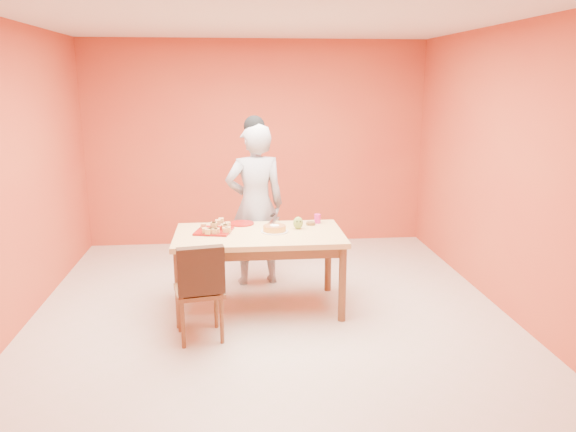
{
  "coord_description": "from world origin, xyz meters",
  "views": [
    {
      "loc": [
        -0.32,
        -4.99,
        2.18
      ],
      "look_at": [
        0.2,
        0.3,
        0.89
      ],
      "focal_mm": 35.0,
      "sensor_mm": 36.0,
      "label": 1
    }
  ],
  "objects": [
    {
      "name": "floor",
      "position": [
        0.0,
        0.0,
        0.0
      ],
      "size": [
        5.0,
        5.0,
        0.0
      ],
      "primitive_type": "plane",
      "color": "beige",
      "rests_on": "ground"
    },
    {
      "name": "wall_left",
      "position": [
        -2.25,
        0.0,
        1.35
      ],
      "size": [
        0.0,
        5.0,
        5.0
      ],
      "primitive_type": "plane",
      "rotation": [
        1.57,
        0.0,
        1.57
      ],
      "color": "#BD4C2B",
      "rests_on": "floor"
    },
    {
      "name": "wall_right",
      "position": [
        2.25,
        0.0,
        1.35
      ],
      "size": [
        0.0,
        5.0,
        5.0
      ],
      "primitive_type": "plane",
      "rotation": [
        1.57,
        0.0,
        -1.57
      ],
      "color": "#BD4C2B",
      "rests_on": "floor"
    },
    {
      "name": "pastry_platter",
      "position": [
        -0.52,
        0.25,
        0.77
      ],
      "size": [
        0.39,
        0.39,
        0.02
      ],
      "primitive_type": "cube",
      "rotation": [
        0.0,
        0.0,
        -0.23
      ],
      "color": "maroon",
      "rests_on": "dining_table"
    },
    {
      "name": "egg_ornament",
      "position": [
        0.3,
        0.28,
        0.82
      ],
      "size": [
        0.1,
        0.08,
        0.12
      ],
      "primitive_type": "ellipsoid",
      "rotation": [
        0.0,
        0.0,
        0.01
      ],
      "color": "olive",
      "rests_on": "dining_table"
    },
    {
      "name": "magenta_glass",
      "position": [
        0.52,
        0.49,
        0.81
      ],
      "size": [
        0.08,
        0.08,
        0.09
      ],
      "primitive_type": "cylinder",
      "rotation": [
        0.0,
        0.0,
        0.22
      ],
      "color": "#C21D73",
      "rests_on": "dining_table"
    },
    {
      "name": "checker_tin",
      "position": [
        0.44,
        0.43,
        0.77
      ],
      "size": [
        0.1,
        0.1,
        0.03
      ],
      "primitive_type": "cylinder",
      "rotation": [
        0.0,
        0.0,
        0.05
      ],
      "color": "#321D0D",
      "rests_on": "dining_table"
    },
    {
      "name": "red_dinner_plate",
      "position": [
        -0.25,
        0.53,
        0.77
      ],
      "size": [
        0.28,
        0.28,
        0.01
      ],
      "primitive_type": "cylinder",
      "rotation": [
        0.0,
        0.0,
        0.15
      ],
      "color": "maroon",
      "rests_on": "dining_table"
    },
    {
      "name": "person",
      "position": [
        -0.09,
        0.89,
        0.87
      ],
      "size": [
        0.69,
        0.51,
        1.74
      ],
      "primitive_type": "imported",
      "rotation": [
        0.0,
        0.0,
        3.29
      ],
      "color": "#959497",
      "rests_on": "floor"
    },
    {
      "name": "ceiling",
      "position": [
        0.0,
        0.0,
        2.7
      ],
      "size": [
        5.0,
        5.0,
        0.0
      ],
      "primitive_type": "plane",
      "rotation": [
        3.14,
        0.0,
        0.0
      ],
      "color": "silver",
      "rests_on": "wall_back"
    },
    {
      "name": "pastry_pile",
      "position": [
        -0.52,
        0.25,
        0.83
      ],
      "size": [
        0.3,
        0.3,
        0.1
      ],
      "primitive_type": null,
      "color": "tan",
      "rests_on": "pastry_platter"
    },
    {
      "name": "dining_chair",
      "position": [
        -0.64,
        -0.46,
        0.45
      ],
      "size": [
        0.47,
        0.53,
        0.87
      ],
      "rotation": [
        0.0,
        0.0,
        0.18
      ],
      "color": "brown",
      "rests_on": "floor"
    },
    {
      "name": "cake_server",
      "position": [
        0.07,
        0.38,
        0.83
      ],
      "size": [
        0.14,
        0.27,
        0.01
      ],
      "primitive_type": "cube",
      "rotation": [
        0.0,
        0.0,
        -0.35
      ],
      "color": "silver",
      "rests_on": "sponge_cake"
    },
    {
      "name": "sponge_cake",
      "position": [
        0.06,
        0.2,
        0.8
      ],
      "size": [
        0.25,
        0.25,
        0.05
      ],
      "primitive_type": "cylinder",
      "rotation": [
        0.0,
        0.0,
        0.16
      ],
      "color": "gold",
      "rests_on": "white_cake_plate"
    },
    {
      "name": "white_cake_plate",
      "position": [
        0.06,
        0.2,
        0.77
      ],
      "size": [
        0.29,
        0.29,
        0.01
      ],
      "primitive_type": "cylinder",
      "rotation": [
        0.0,
        0.0,
        -0.12
      ],
      "color": "white",
      "rests_on": "dining_table"
    },
    {
      "name": "dining_table",
      "position": [
        -0.09,
        0.18,
        0.67
      ],
      "size": [
        1.6,
        0.9,
        0.76
      ],
      "color": "#D4B86F",
      "rests_on": "floor"
    },
    {
      "name": "wall_back",
      "position": [
        0.0,
        2.5,
        1.35
      ],
      "size": [
        4.5,
        0.0,
        4.5
      ],
      "primitive_type": "plane",
      "rotation": [
        1.57,
        0.0,
        0.0
      ],
      "color": "#BD4C2B",
      "rests_on": "floor"
    }
  ]
}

